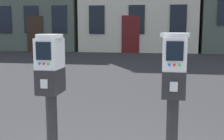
% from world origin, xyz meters
% --- Properties ---
extents(parking_meter_near_kerb, '(0.22, 0.26, 1.33)m').
position_xyz_m(parking_meter_near_kerb, '(-0.53, -0.18, 1.05)').
color(parking_meter_near_kerb, black).
rests_on(parking_meter_near_kerb, sidewalk_slab).
extents(parking_meter_twin_adjacent, '(0.22, 0.26, 1.34)m').
position_xyz_m(parking_meter_twin_adjacent, '(0.43, -0.18, 1.06)').
color(parking_meter_twin_adjacent, black).
rests_on(parking_meter_twin_adjacent, sidewalk_slab).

